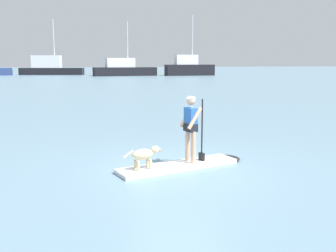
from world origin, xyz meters
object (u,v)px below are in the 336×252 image
at_px(dog, 145,155).
at_px(moored_boat_outer, 189,68).
at_px(person_paddler, 191,124).
at_px(moored_boat_center, 50,68).
at_px(paddleboard, 186,165).
at_px(moored_boat_far_port, 124,69).

bearing_deg(dog, moored_boat_outer, 71.10).
distance_m(person_paddler, moored_boat_center, 74.68).
xyz_separation_m(paddleboard, moored_boat_center, (-6.03, 74.46, 1.45)).
distance_m(moored_boat_center, moored_boat_far_port, 16.75).
height_order(paddleboard, moored_boat_outer, moored_boat_outer).
bearing_deg(dog, paddleboard, 14.74).
bearing_deg(person_paddler, moored_boat_far_port, 83.13).
height_order(paddleboard, moored_boat_far_port, moored_boat_far_port).
bearing_deg(person_paddler, paddleboard, -165.26).
bearing_deg(person_paddler, dog, -165.26).
bearing_deg(moored_boat_center, dog, -86.24).
distance_m(paddleboard, person_paddler, 1.03).
distance_m(paddleboard, dog, 1.23).
bearing_deg(moored_boat_far_port, dog, -97.92).
height_order(person_paddler, moored_boat_far_port, moored_boat_far_port).
xyz_separation_m(moored_boat_center, moored_boat_outer, (26.74, -11.01, 0.07)).
bearing_deg(person_paddler, moored_boat_center, 94.74).
bearing_deg(paddleboard, moored_boat_outer, 71.92).
bearing_deg(paddleboard, moored_boat_far_port, 83.02).
distance_m(person_paddler, dog, 1.44).
height_order(paddleboard, person_paddler, person_paddler).
relative_size(paddleboard, moored_boat_far_port, 0.29).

